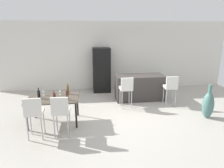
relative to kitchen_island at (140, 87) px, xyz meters
The scene contains 17 objects.
ground_plane 1.41m from the kitchen_island, 123.41° to the right, with size 10.00×10.00×0.00m, color #ADA89E.
back_wall 2.08m from the kitchen_island, 113.62° to the left, with size 10.00×0.12×2.90m, color silver.
kitchen_island is the anchor object (origin of this frame).
bar_chair_left 1.05m from the kitchen_island, 130.60° to the right, with size 0.42×0.42×1.05m.
bar_chair_middle 1.19m from the kitchen_island, 41.67° to the right, with size 0.43×0.43×1.05m.
dining_table 3.33m from the kitchen_island, 149.96° to the right, with size 1.38×0.92×0.74m.
dining_chair_near 4.04m from the kitchen_island, 142.01° to the right, with size 0.41×0.41×1.05m.
dining_chair_far 3.58m from the kitchen_island, 135.93° to the right, with size 0.42×0.42×1.05m.
wine_bottle_corner 3.67m from the kitchen_island, 152.52° to the right, with size 0.07×0.07×0.30m.
wine_bottle_left 2.88m from the kitchen_island, 150.94° to the right, with size 0.07×0.07×0.32m.
wine_bottle_end 3.14m from the kitchen_island, 142.43° to the right, with size 0.06×0.06×0.31m.
wine_bottle_inner 3.46m from the kitchen_island, 143.76° to the right, with size 0.07×0.07×0.30m.
wine_glass_middle 3.49m from the kitchen_island, 156.41° to the right, with size 0.07×0.07×0.17m.
wine_glass_right 3.09m from the kitchen_island, 152.44° to the right, with size 0.07×0.07×0.17m.
refrigerator 1.88m from the kitchen_island, 137.39° to the left, with size 0.72×0.68×1.84m, color black.
floor_vase 2.44m from the kitchen_island, 49.68° to the right, with size 0.33×0.33×1.01m.
potted_plant 1.71m from the kitchen_island, 45.80° to the left, with size 0.38×0.38×0.58m.
Camera 1 is at (-1.15, -5.89, 2.53)m, focal length 32.05 mm.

